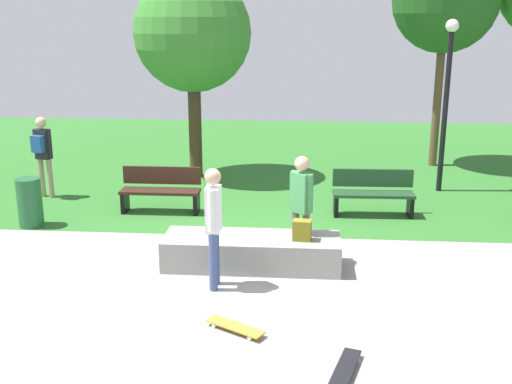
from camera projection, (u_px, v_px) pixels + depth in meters
ground_plane at (231, 257)px, 10.18m from camera, size 28.00×28.00×0.00m
grass_lawn at (262, 158)px, 17.39m from camera, size 26.60×12.96×0.01m
concrete_ledge at (252, 252)px, 9.76m from camera, size 2.79×0.88×0.49m
backpack_on_ledge at (302, 230)px, 9.52m from camera, size 0.30×0.23×0.32m
skater_performing_trick at (214, 218)px, 8.78m from camera, size 0.24×0.43×1.80m
skater_watching at (301, 201)px, 9.70m from camera, size 0.37×0.36×1.76m
skateboard_by_ledge at (235, 327)px, 7.76m from camera, size 0.79×0.58×0.08m
skateboard_spare at (346, 368)px, 6.86m from camera, size 0.42×0.82×0.08m
park_bench_far_right at (373, 192)px, 12.24m from camera, size 1.61×0.51×0.91m
park_bench_near_lamppost at (161, 189)px, 12.45m from camera, size 1.60×0.48×0.91m
tree_young_birch at (445, 0)px, 15.37m from camera, size 2.66×2.66×5.59m
tree_tall_oak at (193, 34)px, 14.45m from camera, size 2.77×2.77×4.87m
lamp_post at (447, 88)px, 13.46m from camera, size 0.28×0.28×3.80m
trash_bin at (30, 202)px, 11.59m from camera, size 0.46×0.46×0.93m
pedestrian_with_backpack at (43, 150)px, 13.30m from camera, size 0.42×0.40×1.78m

